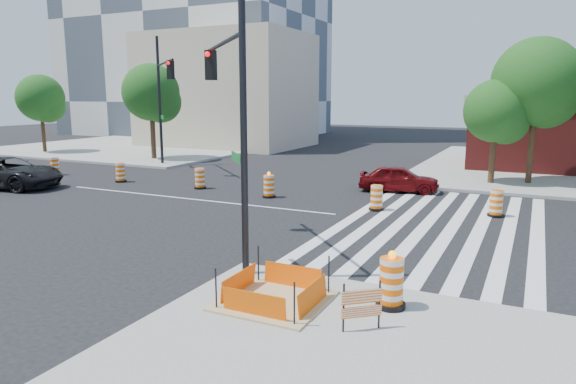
# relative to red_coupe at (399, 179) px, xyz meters

# --- Properties ---
(ground) EXTENTS (120.00, 120.00, 0.00)m
(ground) POSITION_rel_red_coupe_xyz_m (-8.00, -5.85, -0.64)
(ground) COLOR black
(ground) RESTS_ON ground
(sidewalk_nw) EXTENTS (22.00, 22.00, 0.15)m
(sidewalk_nw) POSITION_rel_red_coupe_xyz_m (-26.00, 12.15, -0.57)
(sidewalk_nw) COLOR gray
(sidewalk_nw) RESTS_ON ground
(crosswalk_east) EXTENTS (6.75, 13.50, 0.01)m
(crosswalk_east) POSITION_rel_red_coupe_xyz_m (2.95, -5.85, -0.64)
(crosswalk_east) COLOR silver
(crosswalk_east) RESTS_ON ground
(lane_centerline) EXTENTS (14.00, 0.12, 0.01)m
(lane_centerline) POSITION_rel_red_coupe_xyz_m (-8.00, -5.85, -0.64)
(lane_centerline) COLOR silver
(lane_centerline) RESTS_ON ground
(excavation_pit) EXTENTS (2.20, 2.20, 0.90)m
(excavation_pit) POSITION_rel_red_coupe_xyz_m (1.00, -14.85, -0.42)
(excavation_pit) COLOR tan
(excavation_pit) RESTS_ON ground
(beige_midrise) EXTENTS (14.00, 10.00, 10.00)m
(beige_midrise) POSITION_rel_red_coupe_xyz_m (-20.00, 16.15, 4.36)
(beige_midrise) COLOR #C3B395
(beige_midrise) RESTS_ON ground
(red_coupe) EXTENTS (4.00, 2.25, 1.28)m
(red_coupe) POSITION_rel_red_coupe_xyz_m (0.00, 0.00, 0.00)
(red_coupe) COLOR #510609
(red_coupe) RESTS_ON ground
(dark_suv) EXTENTS (5.93, 3.61, 1.54)m
(dark_suv) POSITION_rel_red_coupe_xyz_m (-17.88, -7.53, 0.13)
(dark_suv) COLOR black
(dark_suv) RESTS_ON ground
(signal_pole_se) EXTENTS (3.99, 4.24, 7.53)m
(signal_pole_se) POSITION_rel_red_coupe_xyz_m (-1.58, -12.39, 3.98)
(signal_pole_se) COLOR black
(signal_pole_se) RESTS_ON ground
(signal_pole_nw) EXTENTS (4.61, 4.29, 8.15)m
(signal_pole_nw) POSITION_rel_red_coupe_xyz_m (-15.25, 1.47, 4.35)
(signal_pole_nw) COLOR black
(signal_pole_nw) RESTS_ON ground
(pit_drum) EXTENTS (0.63, 0.63, 1.24)m
(pit_drum) POSITION_rel_red_coupe_xyz_m (3.34, -14.04, 0.02)
(pit_drum) COLOR black
(pit_drum) RESTS_ON ground
(barricade) EXTENTS (0.64, 0.55, 0.95)m
(barricade) POSITION_rel_red_coupe_xyz_m (3.11, -15.32, 0.03)
(barricade) COLOR #FF6105
(barricade) RESTS_ON ground
(tree_north_a) EXTENTS (3.65, 3.65, 6.21)m
(tree_north_a) POSITION_rel_red_coupe_xyz_m (-29.60, 4.18, 3.53)
(tree_north_a) COLOR #382314
(tree_north_a) RESTS_ON ground
(tree_north_b) EXTENTS (4.00, 3.99, 6.79)m
(tree_north_b) POSITION_rel_red_coupe_xyz_m (-18.73, 4.52, 3.91)
(tree_north_b) COLOR #382314
(tree_north_b) RESTS_ON ground
(tree_north_c) EXTENTS (3.22, 3.17, 5.38)m
(tree_north_c) POSITION_rel_red_coupe_xyz_m (3.88, 3.89, 2.97)
(tree_north_c) COLOR #382314
(tree_north_c) RESTS_ON ground
(tree_north_d) EXTENTS (4.37, 4.37, 7.43)m
(tree_north_d) POSITION_rel_red_coupe_xyz_m (5.61, 4.73, 4.35)
(tree_north_d) COLOR #382314
(tree_north_d) RESTS_ON ground
(median_drum_0) EXTENTS (0.60, 0.60, 1.02)m
(median_drum_0) POSITION_rel_red_coupe_xyz_m (-19.31, -3.52, -0.16)
(median_drum_0) COLOR black
(median_drum_0) RESTS_ON ground
(median_drum_1) EXTENTS (0.60, 0.60, 1.02)m
(median_drum_1) POSITION_rel_red_coupe_xyz_m (-14.08, -3.71, -0.16)
(median_drum_1) COLOR black
(median_drum_1) RESTS_ON ground
(median_drum_2) EXTENTS (0.60, 0.60, 1.02)m
(median_drum_2) POSITION_rel_red_coupe_xyz_m (-9.09, -3.49, -0.16)
(median_drum_2) COLOR black
(median_drum_2) RESTS_ON ground
(median_drum_3) EXTENTS (0.60, 0.60, 1.18)m
(median_drum_3) POSITION_rel_red_coupe_xyz_m (-4.94, -3.97, -0.15)
(median_drum_3) COLOR black
(median_drum_3) RESTS_ON ground
(median_drum_4) EXTENTS (0.60, 0.60, 1.02)m
(median_drum_4) POSITION_rel_red_coupe_xyz_m (0.21, -4.43, -0.16)
(median_drum_4) COLOR black
(median_drum_4) RESTS_ON ground
(median_drum_5) EXTENTS (0.60, 0.60, 1.02)m
(median_drum_5) POSITION_rel_red_coupe_xyz_m (4.62, -3.50, -0.16)
(median_drum_5) COLOR black
(median_drum_5) RESTS_ON ground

